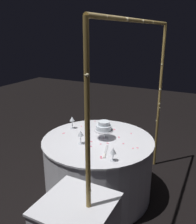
{
  "coord_description": "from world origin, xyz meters",
  "views": [
    {
      "loc": [
        2.32,
        1.19,
        1.95
      ],
      "look_at": [
        0.0,
        0.0,
        1.08
      ],
      "focal_mm": 39.19,
      "sensor_mm": 36.0,
      "label": 1
    }
  ],
  "objects_px": {
    "wine_glass_0": "(81,134)",
    "wine_glass_2": "(72,119)",
    "decorative_arch": "(137,92)",
    "tiered_cake": "(104,127)",
    "main_table": "(98,167)",
    "wine_glass_1": "(113,151)",
    "cake_knife": "(105,152)"
  },
  "relations": [
    {
      "from": "wine_glass_0",
      "to": "wine_glass_2",
      "type": "bearing_deg",
      "value": -135.65
    },
    {
      "from": "decorative_arch",
      "to": "tiered_cake",
      "type": "distance_m",
      "value": 0.62
    },
    {
      "from": "main_table",
      "to": "wine_glass_0",
      "type": "xyz_separation_m",
      "value": [
        0.19,
        -0.12,
        0.49
      ]
    },
    {
      "from": "tiered_cake",
      "to": "wine_glass_2",
      "type": "bearing_deg",
      "value": -100.4
    },
    {
      "from": "wine_glass_0",
      "to": "wine_glass_1",
      "type": "distance_m",
      "value": 0.51
    },
    {
      "from": "main_table",
      "to": "tiered_cake",
      "type": "xyz_separation_m",
      "value": [
        -0.05,
        0.05,
        0.51
      ]
    },
    {
      "from": "wine_glass_0",
      "to": "wine_glass_1",
      "type": "relative_size",
      "value": 1.15
    },
    {
      "from": "tiered_cake",
      "to": "cake_knife",
      "type": "xyz_separation_m",
      "value": [
        0.31,
        0.17,
        -0.14
      ]
    },
    {
      "from": "wine_glass_0",
      "to": "wine_glass_1",
      "type": "bearing_deg",
      "value": 69.12
    },
    {
      "from": "decorative_arch",
      "to": "wine_glass_1",
      "type": "bearing_deg",
      "value": -13.28
    },
    {
      "from": "decorative_arch",
      "to": "wine_glass_0",
      "type": "xyz_separation_m",
      "value": [
        0.19,
        -0.56,
        -0.49
      ]
    },
    {
      "from": "decorative_arch",
      "to": "tiered_cake",
      "type": "height_order",
      "value": "decorative_arch"
    },
    {
      "from": "wine_glass_0",
      "to": "cake_knife",
      "type": "distance_m",
      "value": 0.36
    },
    {
      "from": "decorative_arch",
      "to": "cake_knife",
      "type": "relative_size",
      "value": 7.28
    },
    {
      "from": "wine_glass_1",
      "to": "cake_knife",
      "type": "relative_size",
      "value": 0.49
    },
    {
      "from": "wine_glass_1",
      "to": "cake_knife",
      "type": "distance_m",
      "value": 0.21
    },
    {
      "from": "decorative_arch",
      "to": "wine_glass_2",
      "type": "height_order",
      "value": "decorative_arch"
    },
    {
      "from": "decorative_arch",
      "to": "cake_knife",
      "type": "height_order",
      "value": "decorative_arch"
    },
    {
      "from": "cake_knife",
      "to": "wine_glass_2",
      "type": "bearing_deg",
      "value": -121.16
    },
    {
      "from": "tiered_cake",
      "to": "wine_glass_0",
      "type": "xyz_separation_m",
      "value": [
        0.25,
        -0.17,
        -0.02
      ]
    },
    {
      "from": "tiered_cake",
      "to": "wine_glass_1",
      "type": "height_order",
      "value": "tiered_cake"
    },
    {
      "from": "cake_knife",
      "to": "wine_glass_1",
      "type": "bearing_deg",
      "value": 49.68
    },
    {
      "from": "decorative_arch",
      "to": "wine_glass_2",
      "type": "distance_m",
      "value": 1.03
    },
    {
      "from": "main_table",
      "to": "tiered_cake",
      "type": "relative_size",
      "value": 5.94
    },
    {
      "from": "main_table",
      "to": "cake_knife",
      "type": "distance_m",
      "value": 0.51
    },
    {
      "from": "decorative_arch",
      "to": "main_table",
      "type": "height_order",
      "value": "decorative_arch"
    },
    {
      "from": "tiered_cake",
      "to": "wine_glass_1",
      "type": "bearing_deg",
      "value": 35.61
    },
    {
      "from": "main_table",
      "to": "decorative_arch",
      "type": "bearing_deg",
      "value": 89.99
    },
    {
      "from": "wine_glass_1",
      "to": "wine_glass_2",
      "type": "distance_m",
      "value": 0.96
    },
    {
      "from": "wine_glass_1",
      "to": "cake_knife",
      "type": "bearing_deg",
      "value": -130.32
    },
    {
      "from": "wine_glass_2",
      "to": "cake_knife",
      "type": "height_order",
      "value": "wine_glass_2"
    },
    {
      "from": "main_table",
      "to": "wine_glass_1",
      "type": "xyz_separation_m",
      "value": [
        0.38,
        0.36,
        0.47
      ]
    }
  ]
}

